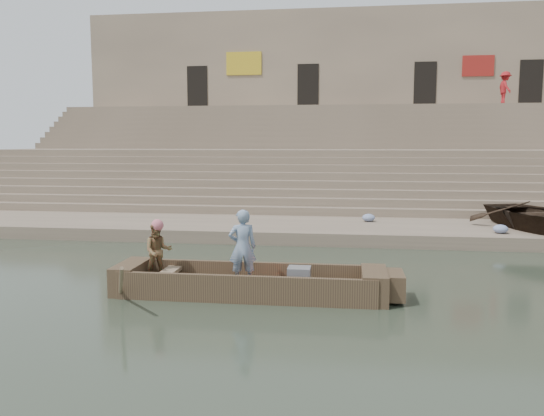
% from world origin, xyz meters
% --- Properties ---
extents(ground, '(120.00, 120.00, 0.00)m').
position_xyz_m(ground, '(0.00, 0.00, 0.00)').
color(ground, '#293427').
rests_on(ground, ground).
extents(lower_landing, '(32.00, 4.00, 0.40)m').
position_xyz_m(lower_landing, '(0.00, 8.00, 0.20)').
color(lower_landing, '#83715E').
rests_on(lower_landing, ground).
extents(mid_landing, '(32.00, 3.00, 2.80)m').
position_xyz_m(mid_landing, '(0.00, 15.50, 1.40)').
color(mid_landing, '#83715E').
rests_on(mid_landing, ground).
extents(upper_landing, '(32.00, 3.00, 5.20)m').
position_xyz_m(upper_landing, '(0.00, 22.50, 2.60)').
color(upper_landing, '#83715E').
rests_on(upper_landing, ground).
extents(ghat_steps, '(32.00, 11.00, 5.20)m').
position_xyz_m(ghat_steps, '(0.00, 17.19, 1.80)').
color(ghat_steps, '#83715E').
rests_on(ghat_steps, ground).
extents(building_wall, '(32.00, 5.07, 11.20)m').
position_xyz_m(building_wall, '(0.00, 26.50, 5.60)').
color(building_wall, '#9D866A').
rests_on(building_wall, ground).
extents(main_rowboat, '(5.00, 1.30, 0.22)m').
position_xyz_m(main_rowboat, '(-1.51, 0.53, 0.11)').
color(main_rowboat, brown).
rests_on(main_rowboat, ground).
extents(rowboat_trim, '(6.04, 2.63, 1.91)m').
position_xyz_m(rowboat_trim, '(-1.31, 0.53, 0.31)').
color(rowboat_trim, brown).
rests_on(rowboat_trim, ground).
extents(standing_man, '(0.65, 0.51, 1.57)m').
position_xyz_m(standing_man, '(-1.65, 0.55, 1.00)').
color(standing_man, navy).
rests_on(standing_man, main_rowboat).
extents(rowing_man, '(0.74, 0.67, 1.24)m').
position_xyz_m(rowing_man, '(-3.51, 0.69, 0.84)').
color(rowing_man, '#277538').
rests_on(rowing_man, main_rowboat).
extents(television, '(0.46, 0.42, 0.40)m').
position_xyz_m(television, '(-0.49, 0.53, 0.42)').
color(television, slate).
rests_on(television, main_rowboat).
extents(beached_rowboat, '(4.58, 5.38, 0.94)m').
position_xyz_m(beached_rowboat, '(6.56, 7.63, 0.87)').
color(beached_rowboat, '#2D2116').
rests_on(beached_rowboat, lower_landing).
extents(pedestrian, '(0.81, 1.23, 1.77)m').
position_xyz_m(pedestrian, '(8.94, 21.60, 6.09)').
color(pedestrian, '#A31B1F').
rests_on(pedestrian, upper_landing).
extents(cloth_bundles, '(4.91, 2.78, 0.26)m').
position_xyz_m(cloth_bundles, '(4.01, 8.29, 0.53)').
color(cloth_bundles, '#3F5999').
rests_on(cloth_bundles, lower_landing).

